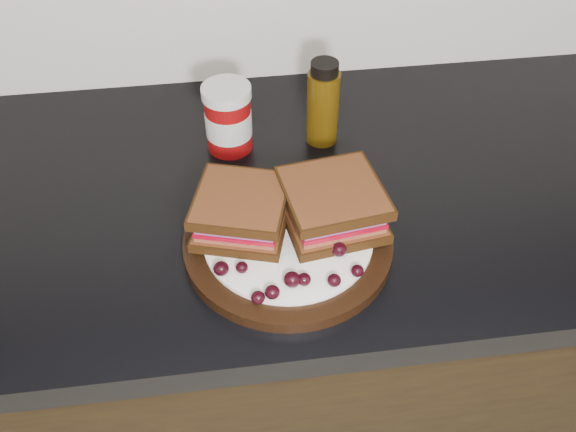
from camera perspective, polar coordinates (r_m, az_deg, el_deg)
The scene contains 26 objects.
base_cabinets at distance 1.32m, azimuth 1.14°, elevation -12.55°, with size 3.96×0.58×0.86m, color black.
countertop at distance 0.97m, azimuth 1.51°, elevation 1.94°, with size 3.98×0.60×0.04m, color black.
plate at distance 0.86m, azimuth -0.00°, elevation -2.41°, with size 0.28×0.28×0.02m, color black.
sandwich_left at distance 0.84m, azimuth -4.17°, elevation 0.42°, with size 0.12×0.12×0.05m, color brown, non-canonical shape.
sandwich_right at distance 0.85m, azimuth 3.98°, elevation 1.01°, with size 0.13×0.13×0.06m, color brown, non-canonical shape.
grape_0 at distance 0.80m, azimuth -5.96°, elevation -4.68°, with size 0.02×0.02×0.02m, color black.
grape_1 at distance 0.80m, azimuth -4.13°, elevation -4.58°, with size 0.02×0.02×0.01m, color black.
grape_2 at distance 0.77m, azimuth -2.68°, elevation -7.25°, with size 0.02×0.02×0.02m, color black.
grape_3 at distance 0.78m, azimuth -1.41°, elevation -6.79°, with size 0.02×0.02×0.02m, color black.
grape_4 at distance 0.79m, azimuth 0.36°, elevation -5.67°, with size 0.02×0.02×0.02m, color black.
grape_5 at distance 0.79m, azimuth 1.45°, elevation -5.66°, with size 0.02×0.02×0.02m, color black.
grape_6 at distance 0.79m, azimuth 4.12°, elevation -5.72°, with size 0.02×0.02×0.02m, color black.
grape_7 at distance 0.80m, azimuth 6.18°, elevation -4.86°, with size 0.02×0.02×0.02m, color black.
grape_8 at distance 0.82m, azimuth 4.56°, elevation -2.97°, with size 0.02×0.02×0.02m, color black.
grape_9 at distance 0.84m, azimuth 3.36°, elevation -1.90°, with size 0.02×0.02×0.02m, color black.
grape_10 at distance 0.86m, azimuth 5.13°, elevation -0.11°, with size 0.02×0.02×0.02m, color black.
grape_11 at distance 0.87m, azimuth 3.94°, elevation 0.50°, with size 0.02×0.02×0.02m, color black.
grape_12 at distance 0.89m, azimuth 2.63°, elevation 1.33°, with size 0.02×0.02×0.01m, color black.
grape_13 at distance 0.88m, azimuth -4.52°, elevation 0.79°, with size 0.02×0.02×0.02m, color black.
grape_14 at distance 0.85m, azimuth -5.09°, elevation -1.05°, with size 0.02×0.02×0.01m, color black.
grape_15 at distance 0.83m, azimuth -4.65°, elevation -2.46°, with size 0.02×0.02×0.02m, color black.
grape_16 at distance 0.87m, azimuth -4.67°, elevation -0.05°, with size 0.02×0.02×0.01m, color black.
grape_17 at distance 0.86m, azimuth -4.98°, elevation -0.44°, with size 0.02×0.02×0.02m, color black.
grape_18 at distance 0.83m, azimuth -5.43°, elevation -2.34°, with size 0.02×0.02×0.02m, color black.
condiment_jar at distance 1.00m, azimuth -5.34°, elevation 8.67°, with size 0.08×0.08×0.11m, color maroon.
oil_bottle at distance 1.00m, azimuth 3.13°, elevation 10.04°, with size 0.05×0.05×0.14m, color #442E06.
Camera 1 is at (-0.12, 1.00, 1.54)m, focal length 40.00 mm.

